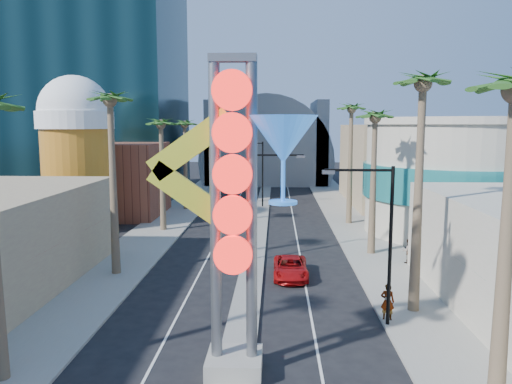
% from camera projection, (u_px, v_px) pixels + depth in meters
% --- Properties ---
extents(sidewalk_west, '(5.00, 100.00, 0.15)m').
position_uv_depth(sidewalk_west, '(170.00, 220.00, 52.14)').
color(sidewalk_west, gray).
rests_on(sidewalk_west, ground).
extents(sidewalk_east, '(5.00, 100.00, 0.15)m').
position_uv_depth(sidewalk_east, '(352.00, 222.00, 51.38)').
color(sidewalk_east, gray).
rests_on(sidewalk_east, ground).
extents(median, '(1.60, 84.00, 0.15)m').
position_uv_depth(median, '(261.00, 216.00, 54.73)').
color(median, gray).
rests_on(median, ground).
extents(hotel_tower, '(20.00, 20.00, 50.00)m').
position_uv_depth(hotel_tower, '(99.00, 11.00, 66.18)').
color(hotel_tower, black).
rests_on(hotel_tower, ground).
extents(brick_filler_west, '(10.00, 10.00, 8.00)m').
position_uv_depth(brick_filler_west, '(116.00, 180.00, 54.85)').
color(brick_filler_west, brown).
rests_on(brick_filler_west, ground).
extents(filler_east, '(10.00, 20.00, 10.00)m').
position_uv_depth(filler_east, '(389.00, 164.00, 63.33)').
color(filler_east, '#9E8266').
rests_on(filler_east, ground).
extents(beer_mug, '(7.00, 7.00, 14.50)m').
position_uv_depth(beer_mug, '(76.00, 148.00, 46.46)').
color(beer_mug, '#B67A18').
rests_on(beer_mug, ground).
extents(turquoise_building, '(16.60, 16.60, 10.60)m').
position_uv_depth(turquoise_building, '(456.00, 177.00, 45.39)').
color(turquoise_building, '#B5B099').
rests_on(turquoise_building, ground).
extents(canopy, '(22.00, 16.00, 22.00)m').
position_uv_depth(canopy, '(267.00, 157.00, 87.84)').
color(canopy, slate).
rests_on(canopy, ground).
extents(neon_sign, '(6.53, 2.60, 12.55)m').
position_uv_depth(neon_sign, '(255.00, 194.00, 19.04)').
color(neon_sign, gray).
rests_on(neon_sign, ground).
extents(streetlight_0, '(3.79, 0.25, 8.00)m').
position_uv_depth(streetlight_0, '(261.00, 195.00, 36.24)').
color(streetlight_0, black).
rests_on(streetlight_0, ground).
extents(streetlight_1, '(3.79, 0.25, 8.00)m').
position_uv_depth(streetlight_1, '(258.00, 168.00, 60.06)').
color(streetlight_1, black).
rests_on(streetlight_1, ground).
extents(streetlight_2, '(3.45, 0.25, 8.00)m').
position_uv_depth(streetlight_2, '(381.00, 231.00, 24.12)').
color(streetlight_2, black).
rests_on(streetlight_2, ground).
extents(palm_1, '(2.40, 2.40, 12.70)m').
position_uv_depth(palm_1, '(110.00, 111.00, 31.88)').
color(palm_1, brown).
rests_on(palm_1, ground).
extents(palm_2, '(2.40, 2.40, 11.20)m').
position_uv_depth(palm_2, '(161.00, 130.00, 45.92)').
color(palm_2, brown).
rests_on(palm_2, ground).
extents(palm_3, '(2.40, 2.40, 11.20)m').
position_uv_depth(palm_3, '(185.00, 129.00, 57.81)').
color(palm_3, brown).
rests_on(palm_3, ground).
extents(palm_5, '(2.40, 2.40, 13.20)m').
position_uv_depth(palm_5, '(422.00, 98.00, 25.15)').
color(palm_5, brown).
rests_on(palm_5, ground).
extents(palm_6, '(2.40, 2.40, 11.70)m').
position_uv_depth(palm_6, '(375.00, 125.00, 37.21)').
color(palm_6, brown).
rests_on(palm_6, ground).
extents(palm_7, '(2.40, 2.40, 12.70)m').
position_uv_depth(palm_7, '(351.00, 116.00, 48.98)').
color(palm_7, brown).
rests_on(palm_7, ground).
extents(red_pickup, '(2.22, 4.79, 1.33)m').
position_uv_depth(red_pickup, '(291.00, 268.00, 32.67)').
color(red_pickup, '#B70E0F').
rests_on(red_pickup, ground).
extents(pedestrian_a, '(0.77, 0.60, 1.87)m').
position_uv_depth(pedestrian_a, '(387.00, 302.00, 25.19)').
color(pedestrian_a, gray).
rests_on(pedestrian_a, sidewalk_east).
extents(pedestrian_b, '(0.87, 0.69, 1.76)m').
position_uv_depth(pedestrian_b, '(408.00, 251.00, 35.56)').
color(pedestrian_b, gray).
rests_on(pedestrian_b, sidewalk_east).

